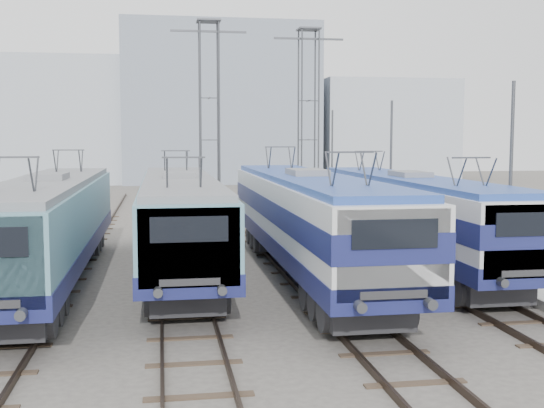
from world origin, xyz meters
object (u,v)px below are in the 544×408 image
Objects in this scene: locomotive_center_left at (180,215)px; catenary_tower_east at (308,114)px; locomotive_center_right at (308,215)px; mast_mid at (391,170)px; locomotive_far_left at (48,222)px; mast_front at (510,187)px; locomotive_far_right at (411,211)px; mast_rear at (332,162)px; catenary_tower_west at (209,112)px.

locomotive_center_left is 20.03m from catenary_tower_east.
locomotive_center_right is 2.66× the size of mast_mid.
locomotive_far_left is 9.01m from locomotive_center_right.
locomotive_center_right is 11.43m from mast_mid.
mast_front is at bearing -90.00° from mast_mid.
locomotive_center_left is at bearing 178.07° from locomotive_far_right.
mast_mid and mast_rear have the same top height.
mast_mid is at bearing 90.00° from mast_front.
locomotive_far_left is at bearing 177.71° from locomotive_center_right.
locomotive_center_right is (9.00, -0.36, 0.11)m from locomotive_far_left.
mast_front reaches higher than locomotive_far_right.
mast_mid is 1.00× the size of mast_rear.
catenary_tower_east is (6.50, 2.00, 0.00)m from catenary_tower_west.
mast_front is at bearing -10.78° from locomotive_far_left.
catenary_tower_west and catenary_tower_east have the same top height.
catenary_tower_west is 6.80m from catenary_tower_east.
locomotive_far_right is 8.09m from mast_mid.
catenary_tower_west is 1.00× the size of catenary_tower_east.
catenary_tower_east is at bearing 63.40° from locomotive_center_left.
catenary_tower_east is at bearing 77.67° from locomotive_center_right.
locomotive_far_left is at bearing 169.22° from mast_front.
locomotive_center_left is 4.91m from locomotive_center_right.
locomotive_center_left is 22.33m from mast_rear.
catenary_tower_west is at bearing -162.90° from catenary_tower_east.
locomotive_far_right is at bearing -66.83° from catenary_tower_west.
locomotive_far_left is 15.67m from mast_front.
locomotive_far_left is 2.59× the size of mast_rear.
locomotive_far_left is 1.51× the size of catenary_tower_east.
catenary_tower_west reaches higher than locomotive_far_left.
catenary_tower_east reaches higher than locomotive_center_left.
mast_front is (15.35, -2.92, 1.24)m from locomotive_far_left.
locomotive_far_right is 2.53× the size of mast_front.
mast_rear is at bearing 24.94° from catenary_tower_west.
catenary_tower_west is 1.71× the size of mast_front.
locomotive_far_right is (13.50, 1.30, 0.00)m from locomotive_far_left.
locomotive_center_right is 1.05× the size of locomotive_far_right.
locomotive_far_left is at bearing -174.48° from locomotive_far_right.
locomotive_far_right is 4.78m from mast_front.
locomotive_far_right is 19.90m from mast_rear.
catenary_tower_west is at bearing 97.35° from locomotive_center_right.
mast_mid is (1.85, 7.77, 1.24)m from locomotive_far_right.
catenary_tower_west is at bearing -155.06° from mast_rear.
catenary_tower_east reaches higher than locomotive_center_right.
locomotive_far_left is 1.51× the size of catenary_tower_west.
catenary_tower_west is at bearing 68.43° from locomotive_far_left.
locomotive_far_left is at bearing -160.35° from locomotive_center_left.
mast_rear is at bearing 53.94° from locomotive_far_left.
locomotive_far_right is at bearing 5.52° from locomotive_far_left.
mast_mid is (15.35, 9.08, 1.24)m from locomotive_far_left.
locomotive_center_right is at bearing -106.50° from mast_rear.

